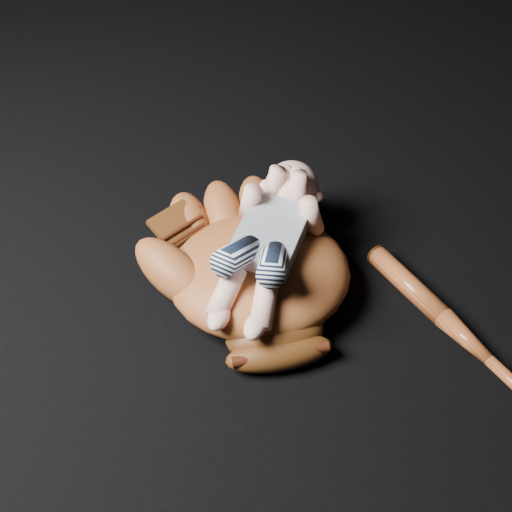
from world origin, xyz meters
The scene contains 3 objects.
baseball_glove centered at (-0.10, 0.12, 0.07)m, with size 0.41×0.47×0.15m, color brown, non-canonical shape.
newborn_baby centered at (-0.09, 0.13, 0.13)m, with size 0.18×0.39×0.16m, color #EEAF99, non-canonical shape.
baseball_bat centered at (0.24, 0.06, 0.02)m, with size 0.04×0.43×0.04m, color brown, non-canonical shape.
Camera 1 is at (-0.04, -0.85, 1.09)m, focal length 55.00 mm.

